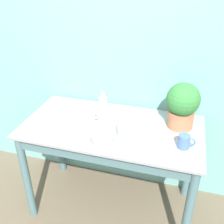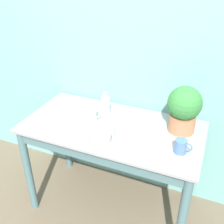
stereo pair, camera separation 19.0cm
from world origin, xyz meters
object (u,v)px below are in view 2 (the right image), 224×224
object	(u,v)px
bowl_wash_large	(134,130)
tray_board	(56,119)
mug_cream	(91,113)
mug_blue	(181,146)
bowl_small_steel	(99,137)
bottle_tall	(105,106)
potted_plant	(184,108)

from	to	relation	value
bowl_wash_large	tray_board	world-z (taller)	bowl_wash_large
bowl_wash_large	mug_cream	size ratio (longest dim) A/B	2.12
bowl_wash_large	mug_blue	size ratio (longest dim) A/B	2.37
bowl_wash_large	mug_blue	xyz separation A→B (m)	(0.34, -0.06, -0.00)
mug_cream	tray_board	distance (m)	0.28
mug_cream	bowl_small_steel	world-z (taller)	mug_cream
bottle_tall	bowl_small_steel	world-z (taller)	bottle_tall
bowl_wash_large	bowl_small_steel	xyz separation A→B (m)	(-0.20, -0.14, -0.02)
potted_plant	mug_cream	distance (m)	0.70
bottle_tall	tray_board	size ratio (longest dim) A/B	0.64
mug_blue	mug_cream	bearing A→B (deg)	168.14
bowl_wash_large	bowl_small_steel	distance (m)	0.25
potted_plant	bottle_tall	distance (m)	0.61
potted_plant	tray_board	bearing A→B (deg)	-166.10
mug_blue	mug_cream	distance (m)	0.73
mug_cream	tray_board	bearing A→B (deg)	-154.30
bowl_wash_large	tray_board	xyz separation A→B (m)	(-0.63, -0.03, -0.04)
mug_blue	tray_board	size ratio (longest dim) A/B	0.36
potted_plant	tray_board	size ratio (longest dim) A/B	1.09
potted_plant	mug_cream	xyz separation A→B (m)	(-0.67, -0.11, -0.13)
potted_plant	mug_cream	size ratio (longest dim) A/B	2.72
bottle_tall	mug_blue	world-z (taller)	bottle_tall
potted_plant	bowl_wash_large	xyz separation A→B (m)	(-0.29, -0.20, -0.14)
tray_board	mug_blue	bearing A→B (deg)	-1.81
bottle_tall	tray_board	distance (m)	0.40
mug_blue	tray_board	distance (m)	0.97
bowl_wash_large	bottle_tall	world-z (taller)	bottle_tall
potted_plant	bowl_small_steel	xyz separation A→B (m)	(-0.50, -0.34, -0.16)
mug_cream	bottle_tall	bearing A→B (deg)	53.12
tray_board	bowl_wash_large	bearing A→B (deg)	2.66
bowl_wash_large	tray_board	size ratio (longest dim) A/B	0.85
potted_plant	bowl_small_steel	world-z (taller)	potted_plant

